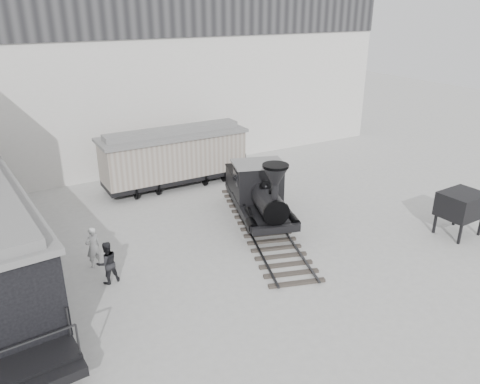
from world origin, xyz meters
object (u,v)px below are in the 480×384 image
boxcar (174,156)px  locomotive (260,196)px  visitor_a (93,247)px  visitor_b (107,263)px  coal_hopper (461,208)px

boxcar → locomotive: bearing=-76.2°
locomotive → visitor_a: 8.02m
visitor_a → visitor_b: 1.48m
visitor_b → locomotive: bearing=-175.6°
visitor_b → coal_hopper: (15.01, -3.90, 0.48)m
locomotive → boxcar: size_ratio=1.25×
boxcar → coal_hopper: (8.87, -12.23, -0.47)m
visitor_a → coal_hopper: (15.18, -5.37, 0.47)m
locomotive → boxcar: locomotive is taller
visitor_b → coal_hopper: coal_hopper is taller
locomotive → visitor_b: size_ratio=6.18×
locomotive → visitor_a: locomotive is taller
boxcar → visitor_b: boxcar is taller
locomotive → boxcar: bearing=121.6°
visitor_a → coal_hopper: size_ratio=0.84×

